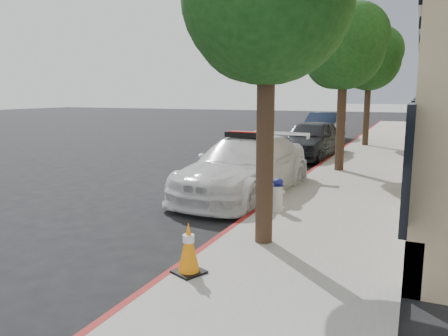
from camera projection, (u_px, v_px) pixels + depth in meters
name	position (u px, v px, depth m)	size (l,w,h in m)	color
ground	(177.00, 206.00, 10.67)	(120.00, 120.00, 0.00)	black
sidewalk	(372.00, 158.00, 18.25)	(3.20, 50.00, 0.15)	gray
curb_strip	(334.00, 156.00, 18.86)	(0.12, 50.00, 0.15)	maroon
tower_right	(438.00, 25.00, 125.13)	(14.00, 14.00, 44.00)	#9EA8B7
tree_mid	(345.00, 49.00, 14.20)	(2.77, 2.64, 5.43)	black
tree_far	(370.00, 59.00, 21.38)	(3.10, 3.00, 5.81)	black
police_car	(245.00, 166.00, 11.68)	(2.62, 5.61, 1.73)	white
parked_car_mid	(311.00, 139.00, 18.36)	(1.93, 4.80, 1.64)	black
parked_car_far	(324.00, 127.00, 25.26)	(1.74, 4.99, 1.65)	#162038
fire_hydrant	(278.00, 195.00, 9.64)	(0.30, 0.28, 0.74)	silver
traffic_cone	(189.00, 248.00, 6.28)	(0.53, 0.53, 0.77)	black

